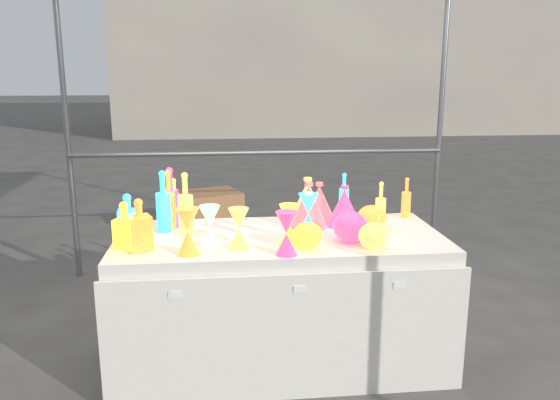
{
  "coord_description": "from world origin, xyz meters",
  "views": [
    {
      "loc": [
        -0.31,
        -2.89,
        1.63
      ],
      "look_at": [
        0.0,
        0.0,
        0.95
      ],
      "focal_mm": 35.0,
      "sensor_mm": 36.0,
      "label": 1
    }
  ],
  "objects": [
    {
      "name": "ground",
      "position": [
        0.0,
        0.0,
        0.0
      ],
      "size": [
        80.0,
        80.0,
        0.0
      ],
      "primitive_type": "plane",
      "color": "#62605B",
      "rests_on": "ground"
    },
    {
      "name": "display_table",
      "position": [
        0.0,
        -0.01,
        0.37
      ],
      "size": [
        1.84,
        0.83,
        0.75
      ],
      "color": "white",
      "rests_on": "ground"
    },
    {
      "name": "background_building",
      "position": [
        4.0,
        14.0,
        3.0
      ],
      "size": [
        14.0,
        6.0,
        6.0
      ],
      "primitive_type": "cube",
      "color": "#C1B5A0",
      "rests_on": "ground"
    },
    {
      "name": "cardboard_box_closed",
      "position": [
        -0.47,
        2.52,
        0.23
      ],
      "size": [
        0.75,
        0.65,
        0.46
      ],
      "primitive_type": "cube",
      "rotation": [
        0.0,
        0.0,
        0.35
      ],
      "color": "#A6724B",
      "rests_on": "ground"
    },
    {
      "name": "cardboard_box_flat",
      "position": [
        0.14,
        2.35,
        0.03
      ],
      "size": [
        0.95,
        0.9,
        0.07
      ],
      "primitive_type": "cube",
      "rotation": [
        0.0,
        0.0,
        0.64
      ],
      "color": "#A6724B",
      "rests_on": "ground"
    },
    {
      "name": "bottle_0",
      "position": [
        -0.6,
        0.35,
        0.88
      ],
      "size": [
        0.07,
        0.07,
        0.27
      ],
      "primitive_type": null,
      "rotation": [
        0.0,
        0.0,
        0.1
      ],
      "color": "red",
      "rests_on": "display_table"
    },
    {
      "name": "bottle_1",
      "position": [
        -0.64,
        0.15,
        0.93
      ],
      "size": [
        0.11,
        0.11,
        0.35
      ],
      "primitive_type": null,
      "rotation": [
        0.0,
        0.0,
        0.37
      ],
      "color": "#1A8F2B",
      "rests_on": "display_table"
    },
    {
      "name": "bottle_2",
      "position": [
        -0.62,
        0.2,
        0.92
      ],
      "size": [
        0.09,
        0.09,
        0.34
      ],
      "primitive_type": null,
      "rotation": [
        0.0,
        0.0,
        0.19
      ],
      "color": "#FDAD1A",
      "rests_on": "display_table"
    },
    {
      "name": "bottle_3",
      "position": [
        -0.61,
        0.23,
        0.93
      ],
      "size": [
        0.11,
        0.11,
        0.35
      ],
      "primitive_type": null,
      "rotation": [
        0.0,
        0.0,
        -0.21
      ],
      "color": "blue",
      "rests_on": "display_table"
    },
    {
      "name": "bottle_4",
      "position": [
        -0.52,
        0.06,
        0.93
      ],
      "size": [
        0.11,
        0.11,
        0.35
      ],
      "primitive_type": null,
      "rotation": [
        0.0,
        0.0,
        -0.35
      ],
      "color": "#127258",
      "rests_on": "display_table"
    },
    {
      "name": "decanter_0",
      "position": [
        -0.81,
        -0.14,
        0.87
      ],
      "size": [
        0.12,
        0.12,
        0.24
      ],
      "primitive_type": null,
      "rotation": [
        0.0,
        0.0,
        -0.32
      ],
      "color": "red",
      "rests_on": "display_table"
    },
    {
      "name": "decanter_1",
      "position": [
        -0.73,
        -0.19,
        0.88
      ],
      "size": [
        0.14,
        0.14,
        0.27
      ],
      "primitive_type": null,
      "rotation": [
        0.0,
        0.0,
        0.37
      ],
      "color": "#FDAD1A",
      "rests_on": "display_table"
    },
    {
      "name": "decanter_2",
      "position": [
        -0.81,
        -0.03,
        0.88
      ],
      "size": [
        0.12,
        0.12,
        0.26
      ],
      "primitive_type": null,
      "rotation": [
        0.0,
        0.0,
        0.1
      ],
      "color": "#1A8F2B",
      "rests_on": "display_table"
    },
    {
      "name": "hourglass_0",
      "position": [
        -0.49,
        -0.28,
        0.87
      ],
      "size": [
        0.15,
        0.15,
        0.23
      ],
      "primitive_type": null,
      "rotation": [
        0.0,
        0.0,
        0.39
      ],
      "color": "#FDAD1A",
      "rests_on": "display_table"
    },
    {
      "name": "hourglass_1",
      "position": [
        -0.0,
        -0.34,
        0.86
      ],
      "size": [
        0.14,
        0.14,
        0.22
      ],
      "primitive_type": null,
      "rotation": [
        0.0,
        0.0,
        0.4
      ],
      "color": "blue",
      "rests_on": "display_table"
    },
    {
      "name": "hourglass_2",
      "position": [
        -0.23,
        -0.21,
        0.86
      ],
      "size": [
        0.12,
        0.12,
        0.21
      ],
      "primitive_type": null,
      "rotation": [
        0.0,
        0.0,
        0.14
      ],
      "color": "#127258",
      "rests_on": "display_table"
    },
    {
      "name": "hourglass_3",
      "position": [
        -0.38,
        -0.17,
        0.86
      ],
      "size": [
        0.13,
        0.13,
        0.22
      ],
      "primitive_type": null,
      "rotation": [
        0.0,
        0.0,
        -0.27
      ],
      "color": "#C62799",
      "rests_on": "display_table"
    },
    {
      "name": "hourglass_4",
      "position": [
        0.03,
        -0.17,
        0.86
      ],
      "size": [
        0.12,
        0.12,
        0.21
      ],
      "primitive_type": null,
      "rotation": [
        0.0,
        0.0,
        -0.17
      ],
      "color": "red",
      "rests_on": "display_table"
    },
    {
      "name": "hourglass_5",
      "position": [
        0.16,
        0.02,
        0.86
      ],
      "size": [
        0.13,
        0.13,
        0.23
      ],
      "primitive_type": null,
      "rotation": [
        0.0,
        0.0,
        -0.21
      ],
      "color": "#1A8F2B",
      "rests_on": "display_table"
    },
    {
      "name": "globe_0",
      "position": [
        0.12,
        -0.25,
        0.81
      ],
      "size": [
        0.19,
        0.19,
        0.12
      ],
      "primitive_type": null,
      "rotation": [
        0.0,
        0.0,
        -0.34
      ],
      "color": "red",
      "rests_on": "display_table"
    },
    {
      "name": "globe_1",
      "position": [
        0.45,
        -0.29,
        0.81
      ],
      "size": [
        0.19,
        0.19,
        0.12
      ],
      "primitive_type": null,
      "rotation": [
        0.0,
        0.0,
        0.27
      ],
      "color": "#127258",
      "rests_on": "display_table"
    },
    {
      "name": "globe_2",
      "position": [
        0.52,
        0.01,
        0.82
      ],
      "size": [
        0.18,
        0.18,
        0.14
      ],
      "primitive_type": null,
      "rotation": [
        0.0,
        0.0,
        -0.05
      ],
      "color": "#FDAD1A",
      "rests_on": "display_table"
    },
    {
      "name": "globe_3",
      "position": [
        0.36,
        -0.16,
        0.82
      ],
      "size": [
        0.22,
        0.22,
        0.15
      ],
      "primitive_type": null,
      "rotation": [
        0.0,
        0.0,
        0.24
      ],
      "color": "blue",
      "rests_on": "display_table"
    },
    {
      "name": "lampshade_0",
      "position": [
        0.18,
        0.15,
        0.88
      ],
      "size": [
        0.23,
        0.23,
        0.26
      ],
      "primitive_type": null,
      "rotation": [
        0.0,
        0.0,
        -0.05
      ],
      "color": "gold",
      "rests_on": "display_table"
    },
    {
      "name": "lampshade_1",
      "position": [
        0.27,
        0.28,
        0.87
      ],
      "size": [
        0.24,
        0.24,
        0.24
      ],
      "primitive_type": null,
      "rotation": [
        0.0,
        0.0,
        -0.27
      ],
      "color": "gold",
      "rests_on": "display_table"
    },
    {
      "name": "lampshade_2",
      "position": [
        0.39,
        0.15,
        0.87
      ],
      "size": [
        0.2,
        0.2,
        0.24
      ],
      "primitive_type": null,
      "rotation": [
        0.0,
        0.0,
        0.0
      ],
      "color": "blue",
      "rests_on": "display_table"
    },
    {
      "name": "lampshade_3",
      "position": [
        0.2,
        0.28,
        0.88
      ],
      "size": [
        0.27,
        0.27,
        0.27
      ],
      "primitive_type": null,
      "rotation": [
        0.0,
        0.0,
        0.2
      ],
      "color": "#127258",
      "rests_on": "display_table"
    },
    {
      "name": "bottle_8",
      "position": [
        0.44,
        0.36,
        0.89
      ],
      "size": [
        0.07,
        0.07,
        0.28
      ],
      "primitive_type": null,
      "rotation": [
        0.0,
        0.0,
        -0.1
      ],
      "color": "#1A8F2B",
      "rests_on": "display_table"
    },
    {
      "name": "bottle_9",
      "position": [
        0.82,
        0.3,
        0.88
      ],
      "size": [
        0.06,
        0.06,
        0.25
      ],
      "primitive_type": null,
      "rotation": [
        0.0,
        0.0,
        -0.04
      ],
      "color": "#FDAD1A",
      "rests_on": "display_table"
    },
    {
      "name": "bottle_11",
      "position": [
        0.6,
        0.1,
        0.89
      ],
      "size": [
        0.07,
        0.07,
        0.27
      ],
      "primitive_type": null,
      "rotation": [
        0.0,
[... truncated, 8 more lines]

